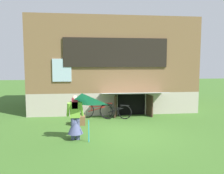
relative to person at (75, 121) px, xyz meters
name	(u,v)px	position (x,y,z in m)	size (l,w,h in m)	color
ground_plane	(126,133)	(1.84, 0.48, -0.64)	(60.00, 60.00, 0.00)	#386023
log_house	(110,66)	(1.84, 6.07, 1.85)	(8.76, 6.30, 4.97)	#ADA393
person	(75,121)	(0.00, 0.00, 0.00)	(0.60, 0.52, 1.52)	#474C75
kite	(82,108)	(0.25, -0.61, 0.58)	(1.16, 1.24, 1.50)	#2DB2CC
bicycle_black	(115,111)	(1.73, 2.81, -0.29)	(1.47, 0.56, 0.71)	black
bicycle_red	(97,110)	(0.85, 2.90, -0.24)	(1.72, 0.63, 0.82)	black
wooden_crate	(79,120)	(0.04, 1.93, -0.45)	(0.54, 0.46, 0.37)	brown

